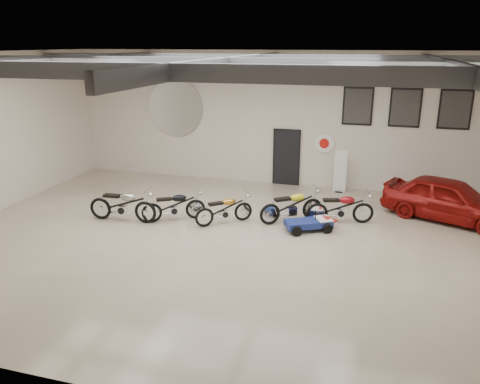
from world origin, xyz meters
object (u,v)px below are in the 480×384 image
(go_kart, at_px, (313,221))
(vintage_car, at_px, (449,199))
(motorcycle_gold, at_px, (224,209))
(motorcycle_silver, at_px, (122,204))
(motorcycle_black, at_px, (174,205))
(motorcycle_yellow, at_px, (292,205))
(banner_stand, at_px, (340,170))
(motorcycle_red, at_px, (341,207))

(go_kart, xyz_separation_m, vintage_car, (3.88, 1.99, 0.37))
(motorcycle_gold, bearing_deg, motorcycle_silver, 151.99)
(motorcycle_gold, xyz_separation_m, vintage_car, (6.54, 2.19, 0.20))
(motorcycle_silver, xyz_separation_m, vintage_car, (9.60, 2.84, 0.11))
(motorcycle_black, xyz_separation_m, motorcycle_yellow, (3.50, 0.89, 0.03))
(go_kart, relative_size, vintage_car, 0.42)
(banner_stand, distance_m, motorcycle_gold, 5.20)
(motorcycle_gold, xyz_separation_m, go_kart, (2.66, 0.21, -0.17))
(motorcycle_black, distance_m, motorcycle_red, 5.08)
(banner_stand, distance_m, motorcycle_red, 3.19)
(banner_stand, xyz_separation_m, motorcycle_silver, (-6.17, -4.79, -0.28))
(motorcycle_red, xyz_separation_m, go_kart, (-0.71, -0.78, -0.22))
(motorcycle_black, relative_size, vintage_car, 0.49)
(motorcycle_red, distance_m, vintage_car, 3.39)
(motorcycle_black, bearing_deg, motorcycle_red, -17.36)
(motorcycle_yellow, bearing_deg, motorcycle_silver, 159.49)
(motorcycle_yellow, relative_size, go_kart, 1.23)
(banner_stand, bearing_deg, vintage_car, -31.67)
(motorcycle_silver, bearing_deg, vintage_car, 13.56)
(banner_stand, xyz_separation_m, motorcycle_red, (0.27, -3.16, -0.32))
(motorcycle_gold, bearing_deg, vintage_car, -21.32)
(motorcycle_black, height_order, motorcycle_red, motorcycle_red)
(banner_stand, bearing_deg, motorcycle_red, -87.22)
(motorcycle_gold, bearing_deg, motorcycle_black, 146.20)
(motorcycle_yellow, height_order, go_kart, motorcycle_yellow)
(banner_stand, height_order, motorcycle_gold, banner_stand)
(motorcycle_silver, height_order, motorcycle_black, motorcycle_silver)
(motorcycle_yellow, bearing_deg, motorcycle_gold, 164.68)
(motorcycle_silver, height_order, vintage_car, vintage_car)
(motorcycle_silver, relative_size, go_kart, 1.29)
(motorcycle_black, height_order, motorcycle_gold, motorcycle_black)
(motorcycle_silver, bearing_deg, motorcycle_gold, 8.96)
(motorcycle_red, bearing_deg, motorcycle_silver, 177.54)
(motorcycle_black, height_order, vintage_car, vintage_car)
(vintage_car, bearing_deg, go_kart, 139.88)
(banner_stand, xyz_separation_m, vintage_car, (3.43, -1.95, -0.17))
(banner_stand, height_order, motorcycle_silver, banner_stand)
(motorcycle_yellow, height_order, motorcycle_red, motorcycle_yellow)
(motorcycle_gold, bearing_deg, motorcycle_yellow, -19.40)
(go_kart, bearing_deg, banner_stand, 54.61)
(motorcycle_silver, distance_m, motorcycle_black, 1.56)
(motorcycle_black, bearing_deg, go_kart, -25.46)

